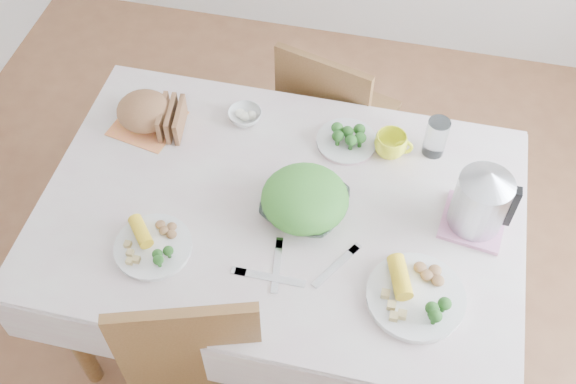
% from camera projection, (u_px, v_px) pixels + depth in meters
% --- Properties ---
extents(floor, '(3.60, 3.60, 0.00)m').
position_uv_depth(floor, '(282.00, 318.00, 2.71)').
color(floor, brown).
rests_on(floor, ground).
extents(dining_table, '(1.40, 0.90, 0.75)m').
position_uv_depth(dining_table, '(281.00, 271.00, 2.41)').
color(dining_table, brown).
rests_on(dining_table, floor).
extents(tablecloth, '(1.50, 1.00, 0.01)m').
position_uv_depth(tablecloth, '(280.00, 208.00, 2.11)').
color(tablecloth, beige).
rests_on(tablecloth, dining_table).
extents(chair_far, '(0.49, 0.49, 0.88)m').
position_uv_depth(chair_far, '(339.00, 112.00, 2.77)').
color(chair_far, brown).
rests_on(chair_far, floor).
extents(salad_bowl, '(0.30, 0.30, 0.06)m').
position_uv_depth(salad_bowl, '(305.00, 205.00, 2.07)').
color(salad_bowl, white).
rests_on(salad_bowl, tablecloth).
extents(dinner_plate_left, '(0.30, 0.30, 0.02)m').
position_uv_depth(dinner_plate_left, '(153.00, 247.00, 2.00)').
color(dinner_plate_left, white).
rests_on(dinner_plate_left, tablecloth).
extents(dinner_plate_right, '(0.29, 0.29, 0.02)m').
position_uv_depth(dinner_plate_right, '(416.00, 297.00, 1.90)').
color(dinner_plate_right, white).
rests_on(dinner_plate_right, tablecloth).
extents(broccoli_plate, '(0.26, 0.26, 0.02)m').
position_uv_depth(broccoli_plate, '(347.00, 141.00, 2.26)').
color(broccoli_plate, beige).
rests_on(broccoli_plate, tablecloth).
extents(napkin, '(0.25, 0.25, 0.00)m').
position_uv_depth(napkin, '(147.00, 123.00, 2.32)').
color(napkin, '#FA8D4C').
rests_on(napkin, tablecloth).
extents(bread_loaf, '(0.19, 0.18, 0.11)m').
position_uv_depth(bread_loaf, '(145.00, 112.00, 2.28)').
color(bread_loaf, brown).
rests_on(bread_loaf, napkin).
extents(fruit_bowl, '(0.15, 0.15, 0.04)m').
position_uv_depth(fruit_bowl, '(245.00, 116.00, 2.32)').
color(fruit_bowl, white).
rests_on(fruit_bowl, tablecloth).
extents(yellow_mug, '(0.12, 0.12, 0.09)m').
position_uv_depth(yellow_mug, '(391.00, 145.00, 2.21)').
color(yellow_mug, '#FCFF28').
rests_on(yellow_mug, tablecloth).
extents(glass_tumbler, '(0.09, 0.09, 0.14)m').
position_uv_depth(glass_tumbler, '(436.00, 138.00, 2.19)').
color(glass_tumbler, white).
rests_on(glass_tumbler, tablecloth).
extents(pink_tray, '(0.21, 0.21, 0.01)m').
position_uv_depth(pink_tray, '(473.00, 222.00, 2.06)').
color(pink_tray, '#CD7DA7').
rests_on(pink_tray, tablecloth).
extents(electric_kettle, '(0.19, 0.19, 0.23)m').
position_uv_depth(electric_kettle, '(481.00, 200.00, 1.97)').
color(electric_kettle, '#B2B5BA').
rests_on(electric_kettle, pink_tray).
extents(fork_left, '(0.05, 0.18, 0.00)m').
position_uv_depth(fork_left, '(277.00, 266.00, 1.97)').
color(fork_left, silver).
rests_on(fork_left, tablecloth).
extents(fork_right, '(0.12, 0.17, 0.00)m').
position_uv_depth(fork_right, '(336.00, 266.00, 1.97)').
color(fork_right, silver).
rests_on(fork_right, tablecloth).
extents(knife, '(0.21, 0.03, 0.00)m').
position_uv_depth(knife, '(270.00, 277.00, 1.95)').
color(knife, silver).
rests_on(knife, tablecloth).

